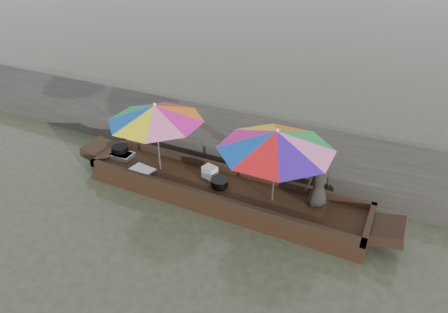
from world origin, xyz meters
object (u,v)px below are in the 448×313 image
at_px(tray_crayfish, 122,155).
at_px(umbrella_stern, 275,166).
at_px(charcoal_grill, 220,183).
at_px(boat_hull, 222,193).
at_px(vendor, 319,182).
at_px(umbrella_bow, 158,138).
at_px(cooking_pot, 120,151).
at_px(tray_scallop, 142,170).
at_px(supply_bag, 210,172).

distance_m(tray_crayfish, umbrella_stern, 3.77).
bearing_deg(charcoal_grill, umbrella_stern, 1.57).
height_order(boat_hull, tray_crayfish, tray_crayfish).
relative_size(vendor, umbrella_bow, 0.51).
bearing_deg(cooking_pot, charcoal_grill, -3.35).
bearing_deg(vendor, umbrella_stern, -23.68).
relative_size(cooking_pot, umbrella_stern, 0.18).
distance_m(cooking_pot, umbrella_bow, 1.38).
bearing_deg(umbrella_stern, boat_hull, 180.00).
bearing_deg(tray_scallop, boat_hull, 8.65).
relative_size(tray_crayfish, vendor, 0.51).
xyz_separation_m(vendor, umbrella_bow, (-3.40, -0.25, 0.26)).
distance_m(boat_hull, vendor, 2.03).
distance_m(cooking_pot, vendor, 4.62).
bearing_deg(boat_hull, tray_scallop, -171.35).
bearing_deg(vendor, cooking_pot, -39.40).
xyz_separation_m(vendor, umbrella_stern, (-0.80, -0.25, 0.26)).
relative_size(tray_scallop, supply_bag, 1.89).
xyz_separation_m(supply_bag, vendor, (2.27, 0.06, 0.38)).
xyz_separation_m(tray_crayfish, tray_scallop, (0.80, -0.31, -0.01)).
distance_m(charcoal_grill, vendor, 2.00).
xyz_separation_m(cooking_pot, umbrella_bow, (1.20, -0.13, 0.67)).
bearing_deg(umbrella_bow, vendor, 4.16).
distance_m(vendor, umbrella_bow, 3.42).
relative_size(charcoal_grill, umbrella_bow, 0.17).
height_order(tray_scallop, vendor, vendor).
bearing_deg(tray_crayfish, boat_hull, -0.77).
bearing_deg(cooking_pot, vendor, 1.52).
xyz_separation_m(charcoal_grill, umbrella_bow, (-1.47, 0.03, 0.69)).
height_order(cooking_pot, umbrella_bow, umbrella_bow).
bearing_deg(cooking_pot, umbrella_bow, -5.97).
relative_size(charcoal_grill, vendor, 0.33).
bearing_deg(umbrella_bow, supply_bag, 9.16).
xyz_separation_m(cooking_pot, charcoal_grill, (2.67, -0.16, -0.02)).
bearing_deg(supply_bag, charcoal_grill, -32.25).
bearing_deg(tray_crayfish, charcoal_grill, -1.48).
distance_m(tray_scallop, vendor, 3.76).
xyz_separation_m(charcoal_grill, umbrella_stern, (1.13, 0.03, 0.69)).
bearing_deg(tray_crayfish, vendor, 2.70).
distance_m(cooking_pot, tray_crayfish, 0.15).
bearing_deg(supply_bag, umbrella_stern, -7.08).
height_order(tray_scallop, charcoal_grill, charcoal_grill).
relative_size(boat_hull, vendor, 5.75).
bearing_deg(boat_hull, umbrella_bow, 180.00).
distance_m(charcoal_grill, umbrella_stern, 1.33).
bearing_deg(boat_hull, umbrella_stern, 0.00).
bearing_deg(charcoal_grill, cooking_pot, 176.65).
relative_size(boat_hull, umbrella_bow, 2.95).
xyz_separation_m(supply_bag, umbrella_bow, (-1.13, -0.18, 0.65)).
bearing_deg(tray_crayfish, umbrella_bow, -1.84).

